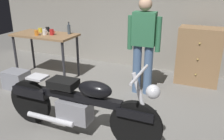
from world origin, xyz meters
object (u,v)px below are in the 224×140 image
at_px(storage_bin, 16,80).
at_px(person_standing, 144,43).
at_px(wooden_dresser, 199,56).
at_px(mug_white_ceramic, 45,32).
at_px(mug_yellow_tall, 40,30).
at_px(motorcycle, 79,104).
at_px(mug_black_matte, 48,29).
at_px(mug_orange_travel, 37,33).
at_px(bottle, 69,29).
at_px(mug_red_diner, 52,32).

bearing_deg(storage_bin, person_standing, 18.97).
bearing_deg(wooden_dresser, mug_white_ceramic, -162.19).
relative_size(storage_bin, mug_yellow_tall, 4.02).
xyz_separation_m(motorcycle, storage_bin, (-1.84, 0.80, -0.28)).
xyz_separation_m(person_standing, mug_black_matte, (-2.14, 0.20, 0.02)).
height_order(wooden_dresser, mug_orange_travel, wooden_dresser).
relative_size(person_standing, mug_black_matte, 15.16).
relative_size(storage_bin, mug_orange_travel, 4.00).
relative_size(person_standing, bottle, 6.93).
relative_size(mug_yellow_tall, bottle, 0.45).
height_order(mug_white_ceramic, mug_red_diner, mug_red_diner).
xyz_separation_m(mug_black_matte, bottle, (0.54, -0.02, 0.05)).
relative_size(storage_bin, mug_black_matte, 3.99).
height_order(person_standing, mug_yellow_tall, person_standing).
xyz_separation_m(person_standing, mug_yellow_tall, (-2.24, 0.09, 0.02)).
bearing_deg(mug_yellow_tall, person_standing, -2.21).
distance_m(wooden_dresser, mug_yellow_tall, 3.22).
height_order(wooden_dresser, mug_black_matte, wooden_dresser).
distance_m(mug_white_ceramic, mug_yellow_tall, 0.28).
bearing_deg(mug_white_ceramic, mug_black_matte, 116.45).
distance_m(mug_white_ceramic, bottle, 0.48).
xyz_separation_m(wooden_dresser, mug_white_ceramic, (-2.86, -0.92, 0.41)).
relative_size(storage_bin, bottle, 1.83).
relative_size(motorcycle, mug_orange_travel, 19.91).
distance_m(mug_yellow_tall, bottle, 0.65).
bearing_deg(mug_red_diner, mug_orange_travel, -150.00).
bearing_deg(bottle, wooden_dresser, 15.20).
xyz_separation_m(wooden_dresser, mug_black_matte, (-3.00, -0.65, 0.40)).
bearing_deg(wooden_dresser, mug_black_matte, -167.81).
height_order(storage_bin, mug_orange_travel, mug_orange_travel).
distance_m(mug_white_ceramic, mug_red_diner, 0.15).
distance_m(motorcycle, person_standing, 1.67).
bearing_deg(mug_orange_travel, mug_red_diner, 30.00).
height_order(motorcycle, mug_yellow_tall, motorcycle).
bearing_deg(mug_yellow_tall, mug_black_matte, 48.98).
xyz_separation_m(storage_bin, mug_white_ceramic, (0.21, 0.69, 0.79)).
xyz_separation_m(mug_white_ceramic, mug_yellow_tall, (-0.24, 0.16, -0.01)).
bearing_deg(motorcycle, mug_orange_travel, 141.30).
bearing_deg(mug_black_matte, storage_bin, -94.24).
bearing_deg(mug_yellow_tall, mug_white_ceramic, -33.83).
relative_size(mug_orange_travel, mug_yellow_tall, 1.01).
relative_size(motorcycle, mug_yellow_tall, 20.01).
distance_m(storage_bin, mug_yellow_tall, 1.15).
bearing_deg(bottle, mug_black_matte, 177.81).
height_order(mug_white_ceramic, mug_black_matte, mug_white_ceramic).
height_order(mug_black_matte, mug_red_diner, mug_red_diner).
bearing_deg(motorcycle, mug_yellow_tall, 138.32).
distance_m(motorcycle, mug_orange_travel, 2.28).
distance_m(storage_bin, mug_orange_travel, 0.98).
relative_size(wooden_dresser, mug_yellow_tall, 10.05).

